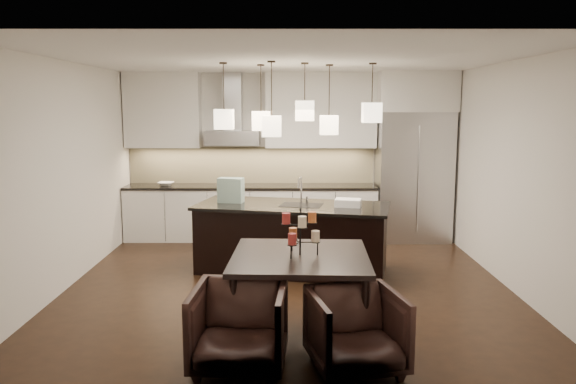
{
  "coord_description": "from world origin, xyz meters",
  "views": [
    {
      "loc": [
        -0.01,
        -6.94,
        2.25
      ],
      "look_at": [
        0.0,
        0.2,
        1.15
      ],
      "focal_mm": 35.0,
      "sensor_mm": 36.0,
      "label": 1
    }
  ],
  "objects_px": {
    "refrigerator": "(413,177)",
    "island_body": "(292,239)",
    "dining_table": "(300,294)",
    "armchair_left": "(239,327)",
    "armchair_right": "(356,331)"
  },
  "relations": [
    {
      "from": "dining_table",
      "to": "armchair_right",
      "type": "height_order",
      "value": "dining_table"
    },
    {
      "from": "island_body",
      "to": "armchair_left",
      "type": "relative_size",
      "value": 3.1
    },
    {
      "from": "dining_table",
      "to": "armchair_left",
      "type": "xyz_separation_m",
      "value": [
        -0.54,
        -0.78,
        -0.03
      ]
    },
    {
      "from": "dining_table",
      "to": "armchair_left",
      "type": "relative_size",
      "value": 1.64
    },
    {
      "from": "island_body",
      "to": "refrigerator",
      "type": "bearing_deg",
      "value": 54.19
    },
    {
      "from": "armchair_left",
      "to": "island_body",
      "type": "bearing_deg",
      "value": 84.38
    },
    {
      "from": "refrigerator",
      "to": "armchair_left",
      "type": "distance_m",
      "value": 5.42
    },
    {
      "from": "refrigerator",
      "to": "island_body",
      "type": "height_order",
      "value": "refrigerator"
    },
    {
      "from": "refrigerator",
      "to": "armchair_right",
      "type": "distance_m",
      "value": 5.07
    },
    {
      "from": "dining_table",
      "to": "armchair_right",
      "type": "distance_m",
      "value": 0.94
    },
    {
      "from": "island_body",
      "to": "armchair_right",
      "type": "height_order",
      "value": "island_body"
    },
    {
      "from": "island_body",
      "to": "dining_table",
      "type": "xyz_separation_m",
      "value": [
        0.06,
        -2.14,
        -0.04
      ]
    },
    {
      "from": "refrigerator",
      "to": "dining_table",
      "type": "bearing_deg",
      "value": -116.56
    },
    {
      "from": "island_body",
      "to": "dining_table",
      "type": "bearing_deg",
      "value": -76.12
    },
    {
      "from": "dining_table",
      "to": "armchair_right",
      "type": "xyz_separation_m",
      "value": [
        0.46,
        -0.82,
        -0.05
      ]
    }
  ]
}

